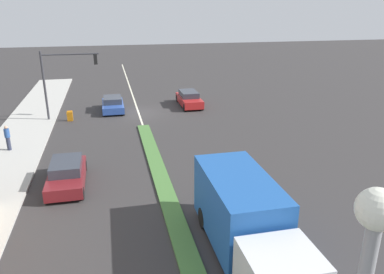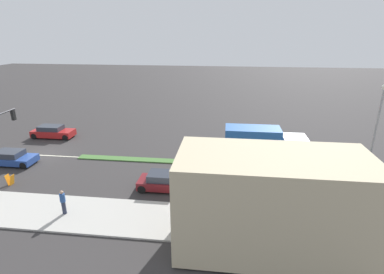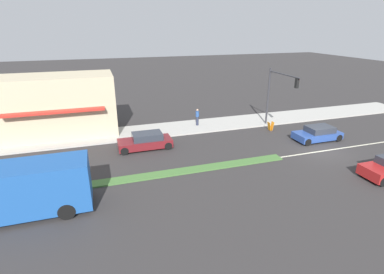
{
  "view_description": "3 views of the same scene",
  "coord_description": "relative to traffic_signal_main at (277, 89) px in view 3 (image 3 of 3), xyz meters",
  "views": [
    {
      "loc": [
        2.5,
        32.65,
        9.14
      ],
      "look_at": [
        -1.91,
        13.24,
        2.12
      ],
      "focal_mm": 35.0,
      "sensor_mm": 36.0,
      "label": 1
    },
    {
      "loc": [
        24.8,
        17.78,
        11.37
      ],
      "look_at": [
        -1.18,
        14.66,
        2.08
      ],
      "focal_mm": 28.0,
      "sensor_mm": 36.0,
      "label": 2
    },
    {
      "loc": [
        -17.91,
        16.89,
        9.55
      ],
      "look_at": [
        1.05,
        10.72,
        2.09
      ],
      "focal_mm": 28.0,
      "sensor_mm": 36.0,
      "label": 3
    }
  ],
  "objects": [
    {
      "name": "ground_plane",
      "position": [
        -6.12,
        17.36,
        -3.9
      ],
      "size": [
        160.0,
        160.0,
        0.0
      ],
      "primitive_type": "plane",
      "color": "#333030"
    },
    {
      "name": "coupe_blue",
      "position": [
        -3.92,
        -1.95,
        -3.29
      ],
      "size": [
        1.89,
        4.08,
        1.26
      ],
      "color": "#284793",
      "rests_on": "ground"
    },
    {
      "name": "building_corner_store",
      "position": [
        4.52,
        19.64,
        -1.1
      ],
      "size": [
        5.43,
        9.9,
        5.37
      ],
      "color": "#C6B793",
      "rests_on": "sidewalk_right"
    },
    {
      "name": "sedan_maroon",
      "position": [
        -1.12,
        12.8,
        -3.27
      ],
      "size": [
        1.86,
        4.34,
        1.33
      ],
      "color": "maroon",
      "rests_on": "ground"
    },
    {
      "name": "traffic_signal_main",
      "position": [
        0.0,
        0.0,
        0.0
      ],
      "size": [
        4.59,
        0.34,
        5.6
      ],
      "color": "#333338",
      "rests_on": "sidewalk_right"
    },
    {
      "name": "sidewalk_right",
      "position": [
        2.88,
        17.86,
        -3.84
      ],
      "size": [
        4.0,
        73.0,
        0.12
      ],
      "primitive_type": "cube",
      "color": "#B2AFA8",
      "rests_on": "ground"
    },
    {
      "name": "delivery_truck",
      "position": [
        -8.32,
        20.52,
        -2.43
      ],
      "size": [
        2.44,
        7.5,
        2.87
      ],
      "color": "silver",
      "rests_on": "ground"
    },
    {
      "name": "lane_marking_center",
      "position": [
        -6.12,
        -0.64,
        -3.9
      ],
      "size": [
        0.16,
        60.0,
        0.01
      ],
      "primitive_type": "cube",
      "color": "beige",
      "rests_on": "ground"
    },
    {
      "name": "pedestrian",
      "position": [
        3.04,
        6.88,
        -2.9
      ],
      "size": [
        0.34,
        0.34,
        1.67
      ],
      "color": "#282D42",
      "rests_on": "sidewalk_right"
    },
    {
      "name": "warning_aframe_sign",
      "position": [
        -0.34,
        0.56,
        -3.47
      ],
      "size": [
        0.45,
        0.53,
        0.84
      ],
      "color": "orange",
      "rests_on": "ground"
    }
  ]
}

